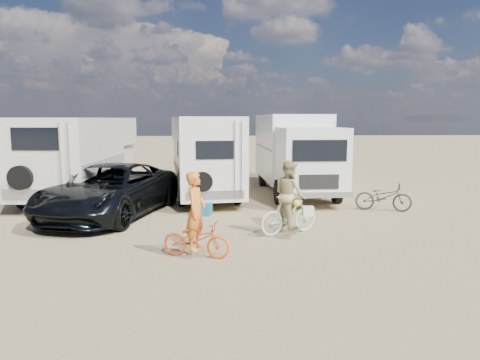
{
  "coord_description": "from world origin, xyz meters",
  "views": [
    {
      "loc": [
        -0.0,
        -11.24,
        3.17
      ],
      "look_at": [
        0.92,
        2.18,
        1.3
      ],
      "focal_mm": 33.39,
      "sensor_mm": 36.0,
      "label": 1
    }
  ],
  "objects": [
    {
      "name": "cooler",
      "position": [
        -0.23,
        3.2,
        0.21
      ],
      "size": [
        0.6,
        0.5,
        0.41
      ],
      "primitive_type": "cube",
      "rotation": [
        0.0,
        0.0,
        -0.28
      ],
      "color": "#1D6187",
      "rests_on": "ground"
    },
    {
      "name": "rv_left",
      "position": [
        -5.17,
        6.93,
        1.59
      ],
      "size": [
        3.25,
        7.78,
        3.18
      ],
      "primitive_type": null,
      "rotation": [
        0.0,
        0.0,
        -0.07
      ],
      "color": "white",
      "rests_on": "ground"
    },
    {
      "name": "box_truck",
      "position": [
        3.6,
        7.17,
        1.66
      ],
      "size": [
        2.58,
        7.66,
        3.32
      ],
      "primitive_type": null,
      "rotation": [
        0.0,
        0.0,
        0.02
      ],
      "color": "white",
      "rests_on": "ground"
    },
    {
      "name": "bike_woman",
      "position": [
        2.16,
        0.63,
        0.54
      ],
      "size": [
        1.86,
        1.22,
        1.09
      ],
      "primitive_type": "imported",
      "rotation": [
        0.0,
        0.0,
        2.0
      ],
      "color": "#B5BFA2",
      "rests_on": "ground"
    },
    {
      "name": "rider_woman",
      "position": [
        2.16,
        0.63,
        0.93
      ],
      "size": [
        1.02,
        1.11,
        1.86
      ],
      "primitive_type": "imported",
      "rotation": [
        0.0,
        0.0,
        2.0
      ],
      "color": "tan",
      "rests_on": "ground"
    },
    {
      "name": "dark_suv",
      "position": [
        -3.23,
        3.28,
        0.84
      ],
      "size": [
        4.34,
        6.61,
        1.69
      ],
      "primitive_type": "imported",
      "rotation": [
        0.0,
        0.0,
        -0.27
      ],
      "color": "black",
      "rests_on": "ground"
    },
    {
      "name": "crate",
      "position": [
        -0.18,
        3.91,
        0.2
      ],
      "size": [
        0.53,
        0.53,
        0.4
      ],
      "primitive_type": "cube",
      "rotation": [
        0.0,
        0.0,
        0.08
      ],
      "color": "brown",
      "rests_on": "ground"
    },
    {
      "name": "bike_man",
      "position": [
        -0.32,
        -1.27,
        0.42
      ],
      "size": [
        1.68,
        1.02,
        0.83
      ],
      "primitive_type": "imported",
      "rotation": [
        0.0,
        0.0,
        1.25
      ],
      "color": "#D24611",
      "rests_on": "ground"
    },
    {
      "name": "rider_man",
      "position": [
        -0.32,
        -1.27,
        0.9
      ],
      "size": [
        0.61,
        0.76,
        1.8
      ],
      "primitive_type": "imported",
      "rotation": [
        0.0,
        0.0,
        1.25
      ],
      "color": "orange",
      "rests_on": "ground"
    },
    {
      "name": "ground",
      "position": [
        0.0,
        0.0,
        0.0
      ],
      "size": [
        140.0,
        140.0,
        0.0
      ],
      "primitive_type": "plane",
      "color": "#9E895E",
      "rests_on": "ground"
    },
    {
      "name": "rv_main",
      "position": [
        -0.26,
        7.14,
        1.61
      ],
      "size": [
        3.13,
        7.87,
        3.22
      ],
      "primitive_type": null,
      "rotation": [
        0.0,
        0.0,
        0.11
      ],
      "color": "silver",
      "rests_on": "ground"
    },
    {
      "name": "bike_parked",
      "position": [
        5.95,
        3.47,
        0.49
      ],
      "size": [
        1.98,
        1.22,
        0.98
      ],
      "primitive_type": "imported",
      "rotation": [
        0.0,
        0.0,
        1.24
      ],
      "color": "#232523",
      "rests_on": "ground"
    }
  ]
}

